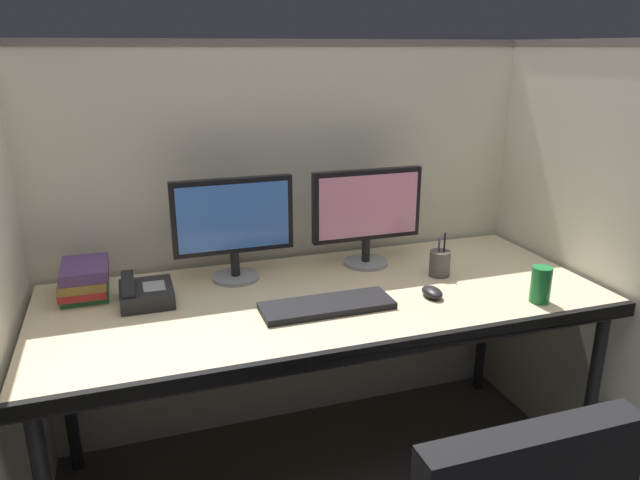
{
  "coord_description": "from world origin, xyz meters",
  "views": [
    {
      "loc": [
        -0.61,
        -1.48,
        1.55
      ],
      "look_at": [
        0.0,
        0.35,
        0.92
      ],
      "focal_mm": 33.45,
      "sensor_mm": 36.0,
      "label": 1
    }
  ],
  "objects_px": {
    "computer_mouse": "(432,292)",
    "keyboard_main": "(327,306)",
    "book_stack": "(84,280)",
    "soda_can": "(541,285)",
    "monitor_right": "(367,211)",
    "desk_phone": "(145,293)",
    "pen_cup": "(440,263)",
    "desk": "(326,309)",
    "monitor_left": "(233,222)"
  },
  "relations": [
    {
      "from": "desk",
      "to": "monitor_right",
      "type": "distance_m",
      "value": 0.43
    },
    {
      "from": "desk",
      "to": "pen_cup",
      "type": "bearing_deg",
      "value": 5.46
    },
    {
      "from": "soda_can",
      "to": "book_stack",
      "type": "bearing_deg",
      "value": 159.6
    },
    {
      "from": "pen_cup",
      "to": "desk",
      "type": "bearing_deg",
      "value": -174.54
    },
    {
      "from": "desk_phone",
      "to": "monitor_right",
      "type": "bearing_deg",
      "value": 7.02
    },
    {
      "from": "monitor_left",
      "to": "keyboard_main",
      "type": "distance_m",
      "value": 0.47
    },
    {
      "from": "computer_mouse",
      "to": "desk_phone",
      "type": "relative_size",
      "value": 0.51
    },
    {
      "from": "computer_mouse",
      "to": "book_stack",
      "type": "height_order",
      "value": "book_stack"
    },
    {
      "from": "computer_mouse",
      "to": "soda_can",
      "type": "relative_size",
      "value": 0.79
    },
    {
      "from": "desk",
      "to": "pen_cup",
      "type": "relative_size",
      "value": 11.32
    },
    {
      "from": "monitor_left",
      "to": "book_stack",
      "type": "bearing_deg",
      "value": 178.84
    },
    {
      "from": "pen_cup",
      "to": "soda_can",
      "type": "xyz_separation_m",
      "value": [
        0.2,
        -0.32,
        0.01
      ]
    },
    {
      "from": "keyboard_main",
      "to": "pen_cup",
      "type": "bearing_deg",
      "value": 16.57
    },
    {
      "from": "monitor_right",
      "to": "book_stack",
      "type": "distance_m",
      "value": 1.03
    },
    {
      "from": "computer_mouse",
      "to": "keyboard_main",
      "type": "bearing_deg",
      "value": 176.5
    },
    {
      "from": "desk",
      "to": "monitor_right",
      "type": "height_order",
      "value": "monitor_right"
    },
    {
      "from": "desk",
      "to": "book_stack",
      "type": "distance_m",
      "value": 0.82
    },
    {
      "from": "keyboard_main",
      "to": "book_stack",
      "type": "distance_m",
      "value": 0.83
    },
    {
      "from": "monitor_left",
      "to": "desk_phone",
      "type": "height_order",
      "value": "monitor_left"
    },
    {
      "from": "monitor_right",
      "to": "desk",
      "type": "bearing_deg",
      "value": -135.9
    },
    {
      "from": "keyboard_main",
      "to": "soda_can",
      "type": "xyz_separation_m",
      "value": [
        0.69,
        -0.17,
        0.05
      ]
    },
    {
      "from": "desk",
      "to": "pen_cup",
      "type": "height_order",
      "value": "pen_cup"
    },
    {
      "from": "desk",
      "to": "monitor_left",
      "type": "relative_size",
      "value": 4.42
    },
    {
      "from": "monitor_right",
      "to": "pen_cup",
      "type": "distance_m",
      "value": 0.33
    },
    {
      "from": "desk_phone",
      "to": "soda_can",
      "type": "height_order",
      "value": "soda_can"
    },
    {
      "from": "monitor_left",
      "to": "monitor_right",
      "type": "relative_size",
      "value": 1.0
    },
    {
      "from": "book_stack",
      "to": "desk",
      "type": "bearing_deg",
      "value": -18.5
    },
    {
      "from": "monitor_left",
      "to": "book_stack",
      "type": "height_order",
      "value": "monitor_left"
    },
    {
      "from": "book_stack",
      "to": "soda_can",
      "type": "xyz_separation_m",
      "value": [
        1.43,
        -0.53,
        0.0
      ]
    },
    {
      "from": "monitor_right",
      "to": "desk_phone",
      "type": "height_order",
      "value": "monitor_right"
    },
    {
      "from": "pen_cup",
      "to": "desk_phone",
      "type": "bearing_deg",
      "value": 174.89
    },
    {
      "from": "monitor_right",
      "to": "computer_mouse",
      "type": "distance_m",
      "value": 0.42
    },
    {
      "from": "monitor_left",
      "to": "keyboard_main",
      "type": "height_order",
      "value": "monitor_left"
    },
    {
      "from": "desk_phone",
      "to": "pen_cup",
      "type": "bearing_deg",
      "value": -5.11
    },
    {
      "from": "book_stack",
      "to": "desk_phone",
      "type": "bearing_deg",
      "value": -32.88
    },
    {
      "from": "computer_mouse",
      "to": "soda_can",
      "type": "bearing_deg",
      "value": -24.94
    },
    {
      "from": "desk",
      "to": "monitor_right",
      "type": "relative_size",
      "value": 4.42
    },
    {
      "from": "monitor_right",
      "to": "book_stack",
      "type": "bearing_deg",
      "value": 178.91
    },
    {
      "from": "monitor_left",
      "to": "book_stack",
      "type": "distance_m",
      "value": 0.54
    },
    {
      "from": "monitor_left",
      "to": "pen_cup",
      "type": "distance_m",
      "value": 0.77
    },
    {
      "from": "computer_mouse",
      "to": "desk_phone",
      "type": "height_order",
      "value": "desk_phone"
    },
    {
      "from": "monitor_right",
      "to": "computer_mouse",
      "type": "height_order",
      "value": "monitor_right"
    },
    {
      "from": "monitor_left",
      "to": "computer_mouse",
      "type": "distance_m",
      "value": 0.73
    },
    {
      "from": "desk",
      "to": "monitor_left",
      "type": "xyz_separation_m",
      "value": [
        -0.26,
        0.25,
        0.27
      ]
    },
    {
      "from": "book_stack",
      "to": "soda_can",
      "type": "bearing_deg",
      "value": -20.4
    },
    {
      "from": "monitor_right",
      "to": "desk_phone",
      "type": "distance_m",
      "value": 0.86
    },
    {
      "from": "monitor_right",
      "to": "keyboard_main",
      "type": "distance_m",
      "value": 0.49
    },
    {
      "from": "book_stack",
      "to": "soda_can",
      "type": "height_order",
      "value": "soda_can"
    },
    {
      "from": "computer_mouse",
      "to": "pen_cup",
      "type": "relative_size",
      "value": 0.57
    },
    {
      "from": "book_stack",
      "to": "desk_phone",
      "type": "distance_m",
      "value": 0.23
    }
  ]
}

